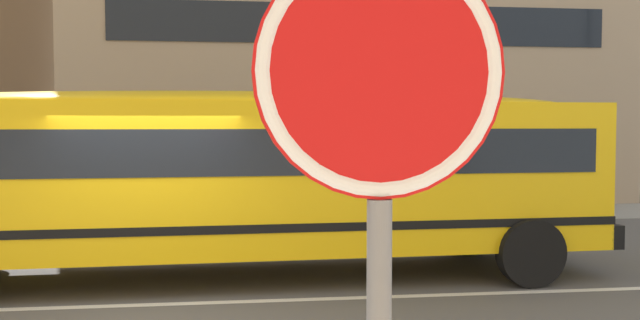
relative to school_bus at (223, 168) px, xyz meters
The scene contains 5 objects.
ground_plane 2.45m from the school_bus, 124.85° to the right, with size 400.00×400.00×0.00m, color #54514F.
sidewalk_far 7.29m from the school_bus, 98.09° to the left, with size 120.00×3.00×0.01m, color gray.
lane_centreline 2.44m from the school_bus, 124.85° to the right, with size 110.00×0.16×0.01m, color silver.
school_bus is the anchor object (origin of this frame).
stop_sign_post 9.01m from the school_bus, 87.06° to the right, with size 0.70×0.07×2.90m.
Camera 1 is at (1.04, -9.45, 2.41)m, focal length 39.78 mm.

